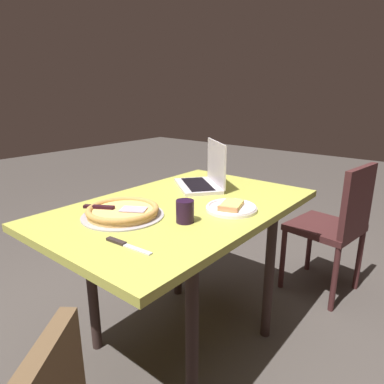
% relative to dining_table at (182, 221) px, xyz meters
% --- Properties ---
extents(ground_plane, '(12.00, 12.00, 0.00)m').
position_rel_dining_table_xyz_m(ground_plane, '(0.00, 0.00, -0.67)').
color(ground_plane, '#433C38').
extents(dining_table, '(1.27, 0.80, 0.75)m').
position_rel_dining_table_xyz_m(dining_table, '(0.00, 0.00, 0.00)').
color(dining_table, '#A9A844').
rests_on(dining_table, ground_plane).
extents(laptop, '(0.36, 0.38, 0.25)m').
position_rel_dining_table_xyz_m(laptop, '(-0.31, -0.10, 0.14)').
color(laptop, beige).
rests_on(laptop, dining_table).
extents(pizza_plate, '(0.23, 0.23, 0.04)m').
position_rel_dining_table_xyz_m(pizza_plate, '(-0.08, 0.22, 0.10)').
color(pizza_plate, white).
rests_on(pizza_plate, dining_table).
extents(pizza_tray, '(0.35, 0.35, 0.04)m').
position_rel_dining_table_xyz_m(pizza_tray, '(0.27, -0.10, 0.10)').
color(pizza_tray, '#A29DA1').
rests_on(pizza_tray, dining_table).
extents(table_knife, '(0.03, 0.20, 0.01)m').
position_rel_dining_table_xyz_m(table_knife, '(0.45, 0.13, 0.09)').
color(table_knife, silver).
rests_on(table_knife, dining_table).
extents(drink_cup, '(0.07, 0.07, 0.09)m').
position_rel_dining_table_xyz_m(drink_cup, '(0.16, 0.15, 0.13)').
color(drink_cup, black).
rests_on(drink_cup, dining_table).
extents(chair_far, '(0.44, 0.44, 0.85)m').
position_rel_dining_table_xyz_m(chair_far, '(-0.94, 0.44, -0.18)').
color(chair_far, '#3E1D1E').
rests_on(chair_far, ground_plane).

